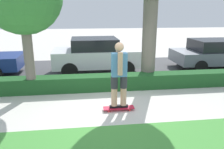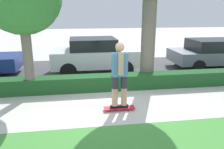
{
  "view_description": "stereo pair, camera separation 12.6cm",
  "coord_description": "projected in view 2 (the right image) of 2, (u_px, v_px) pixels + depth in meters",
  "views": [
    {
      "loc": [
        -0.73,
        -5.7,
        2.68
      ],
      "look_at": [
        0.06,
        0.6,
        0.83
      ],
      "focal_mm": 35.0,
      "sensor_mm": 36.0,
      "label": 1
    },
    {
      "loc": [
        -0.86,
        -5.69,
        2.68
      ],
      "look_at": [
        0.06,
        0.6,
        0.83
      ],
      "focal_mm": 35.0,
      "sensor_mm": 36.0,
      "label": 2
    }
  ],
  "objects": [
    {
      "name": "street_asphalt",
      "position": [
        100.0,
        70.0,
        10.26
      ],
      "size": [
        18.49,
        5.0,
        0.01
      ],
      "color": "#474749",
      "rests_on": "ground_plane"
    },
    {
      "name": "skater_person",
      "position": [
        120.0,
        74.0,
        5.86
      ],
      "size": [
        0.52,
        0.47,
        1.83
      ],
      "color": "black",
      "rests_on": "skateboard"
    },
    {
      "name": "parked_car_middle",
      "position": [
        95.0,
        55.0,
        9.76
      ],
      "size": [
        3.85,
        1.98,
        1.55
      ],
      "rotation": [
        0.0,
        0.0,
        0.02
      ],
      "color": "silver",
      "rests_on": "ground_plane"
    },
    {
      "name": "hedge_row",
      "position": [
        106.0,
        82.0,
        7.72
      ],
      "size": [
        18.49,
        0.6,
        0.52
      ],
      "color": "#1E5123",
      "rests_on": "ground_plane"
    },
    {
      "name": "ground_plane",
      "position": [
        113.0,
        108.0,
        6.27
      ],
      "size": [
        60.0,
        60.0,
        0.0
      ],
      "primitive_type": "plane",
      "color": "beige"
    },
    {
      "name": "skateboard",
      "position": [
        119.0,
        108.0,
        6.13
      ],
      "size": [
        0.87,
        0.24,
        0.08
      ],
      "color": "red",
      "rests_on": "ground_plane"
    },
    {
      "name": "parked_car_rear",
      "position": [
        214.0,
        53.0,
        10.67
      ],
      "size": [
        4.19,
        2.01,
        1.38
      ],
      "rotation": [
        0.0,
        0.0,
        -0.01
      ],
      "color": "slate",
      "rests_on": "ground_plane"
    }
  ]
}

